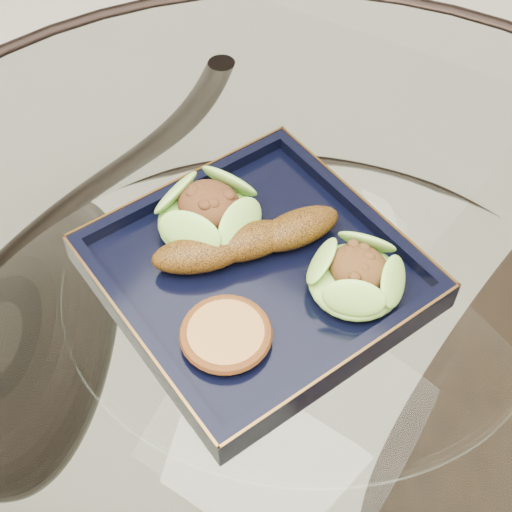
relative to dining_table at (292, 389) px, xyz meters
The scene contains 6 objects.
dining_table is the anchor object (origin of this frame).
navy_plate 0.18m from the dining_table, behind, with size 0.27×0.27×0.02m, color black.
lettuce_wrap_left 0.24m from the dining_table, 169.46° to the left, with size 0.10×0.10×0.04m, color #55942B.
lettuce_wrap_right 0.21m from the dining_table, 41.02° to the left, with size 0.09×0.09×0.03m, color #63A530.
roasted_plantain 0.21m from the dining_table, 165.62° to the left, with size 0.18×0.04×0.03m, color #5A3509.
crumb_patty 0.21m from the dining_table, 111.31° to the right, with size 0.07×0.07×0.01m, color #A96E38.
Camera 1 is at (0.17, -0.35, 1.32)m, focal length 50.00 mm.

